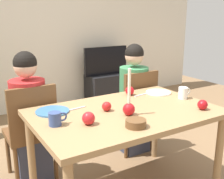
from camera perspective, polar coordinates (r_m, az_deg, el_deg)
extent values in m
cube|color=beige|center=(4.42, -16.83, 12.48)|extent=(6.40, 0.10, 2.60)
cube|color=#99754C|center=(2.15, 2.79, -4.81)|extent=(1.40, 0.90, 0.04)
cylinder|color=#99754C|center=(2.45, 20.91, -12.77)|extent=(0.06, 0.06, 0.71)
cylinder|color=#99754C|center=(2.39, -16.11, -13.11)|extent=(0.06, 0.06, 0.71)
cylinder|color=#99754C|center=(2.93, 8.85, -7.17)|extent=(0.06, 0.06, 0.71)
cube|color=brown|center=(2.63, -16.49, -8.56)|extent=(0.40, 0.40, 0.04)
cube|color=brown|center=(2.38, -15.78, -4.72)|extent=(0.40, 0.04, 0.45)
cylinder|color=brown|center=(2.92, -13.79, -10.82)|extent=(0.04, 0.04, 0.41)
cylinder|color=brown|center=(2.85, -20.44, -12.03)|extent=(0.04, 0.04, 0.41)
cylinder|color=brown|center=(2.63, -11.43, -13.73)|extent=(0.04, 0.04, 0.41)
cylinder|color=brown|center=(2.55, -18.86, -15.22)|extent=(0.04, 0.04, 0.41)
cube|color=brown|center=(3.07, 3.79, -4.51)|extent=(0.40, 0.40, 0.04)
cube|color=brown|center=(2.85, 5.95, -0.91)|extent=(0.40, 0.04, 0.45)
cylinder|color=brown|center=(3.37, 4.44, -6.76)|extent=(0.04, 0.04, 0.41)
cylinder|color=brown|center=(3.20, -0.57, -7.97)|extent=(0.04, 0.04, 0.41)
cylinder|color=brown|center=(3.12, 8.12, -8.71)|extent=(0.04, 0.04, 0.41)
cylinder|color=brown|center=(2.94, 2.88, -10.19)|extent=(0.04, 0.04, 0.41)
cube|color=#33384C|center=(2.68, -15.87, -12.97)|extent=(0.28, 0.28, 0.45)
cylinder|color=#AD2323|center=(2.50, -16.64, -3.50)|extent=(0.30, 0.30, 0.48)
sphere|color=tan|center=(2.41, -17.27, 4.52)|extent=(0.19, 0.19, 0.19)
sphere|color=black|center=(2.41, -17.33, 5.22)|extent=(0.19, 0.19, 0.19)
cube|color=#33384C|center=(3.11, 4.26, -8.33)|extent=(0.28, 0.28, 0.45)
cylinder|color=#387A4C|center=(2.95, 4.43, -0.03)|extent=(0.30, 0.30, 0.48)
sphere|color=tan|center=(2.88, 4.58, 6.81)|extent=(0.19, 0.19, 0.19)
sphere|color=black|center=(2.87, 4.59, 7.40)|extent=(0.19, 0.19, 0.19)
cube|color=black|center=(4.74, -1.22, 0.28)|extent=(0.64, 0.40, 0.48)
cube|color=black|center=(4.65, -1.26, 5.90)|extent=(0.79, 0.04, 0.46)
cube|color=black|center=(4.64, -1.25, 5.89)|extent=(0.76, 0.05, 0.46)
sphere|color=red|center=(2.03, 3.46, -4.03)|extent=(0.09, 0.09, 0.09)
cylinder|color=#EFE5C6|center=(1.98, 3.54, 0.69)|extent=(0.02, 0.02, 0.26)
cylinder|color=teal|center=(2.15, -12.05, -4.36)|extent=(0.25, 0.25, 0.01)
cylinder|color=white|center=(2.63, 9.44, -0.60)|extent=(0.23, 0.23, 0.01)
cylinder|color=#33477F|center=(1.89, -11.61, -5.87)|extent=(0.08, 0.08, 0.09)
torus|color=#33477F|center=(1.90, -10.08, -5.47)|extent=(0.06, 0.01, 0.06)
cylinder|color=white|center=(2.49, 14.30, -0.69)|extent=(0.08, 0.08, 0.10)
torus|color=white|center=(2.53, 15.12, -0.41)|extent=(0.07, 0.01, 0.07)
cube|color=silver|center=(2.18, -7.47, -3.92)|extent=(0.18, 0.04, 0.01)
cube|color=silver|center=(2.55, 6.14, -1.04)|extent=(0.18, 0.04, 0.01)
cylinder|color=brown|center=(1.84, 4.87, -6.87)|extent=(0.14, 0.14, 0.05)
sphere|color=red|center=(2.12, -1.10, -3.46)|extent=(0.07, 0.07, 0.07)
sphere|color=#AB1117|center=(2.26, 17.99, -2.97)|extent=(0.08, 0.08, 0.08)
sphere|color=red|center=(2.53, 3.64, -0.26)|extent=(0.08, 0.08, 0.08)
sphere|color=red|center=(1.87, -4.82, -5.87)|extent=(0.09, 0.09, 0.09)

